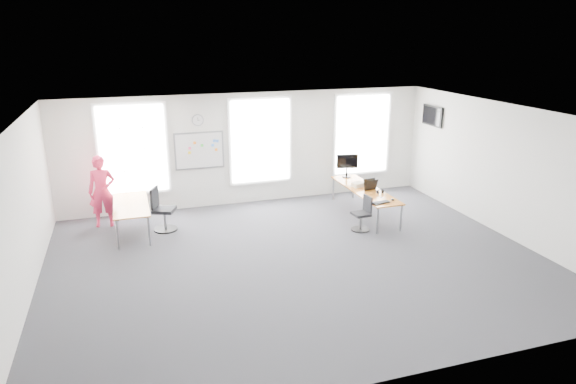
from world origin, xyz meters
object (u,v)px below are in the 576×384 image
object	(u,v)px
desk_right	(365,191)
desk_left	(131,206)
monitor	(347,164)
chair_left	(162,212)
person	(102,191)
keyboard	(381,203)
headphones	(380,191)
chair_right	(363,215)

from	to	relation	value
desk_right	desk_left	size ratio (longest dim) A/B	1.42
monitor	desk_left	bearing A→B (deg)	-160.24
chair_left	person	xyz separation A→B (m)	(-1.31, 0.73, 0.41)
desk_left	person	world-z (taller)	person
keyboard	person	bearing A→B (deg)	144.63
person	desk_left	bearing A→B (deg)	-45.08
chair_left	headphones	size ratio (longest dim) A/B	6.14
desk_left	keyboard	distance (m)	5.82
desk_right	chair_right	world-z (taller)	chair_right
desk_right	chair_right	xyz separation A→B (m)	(-0.53, -0.98, -0.26)
person	keyboard	size ratio (longest dim) A/B	3.81
keyboard	monitor	bearing A→B (deg)	71.21
headphones	monitor	bearing A→B (deg)	93.63
desk_left	headphones	distance (m)	6.00
desk_left	monitor	size ratio (longest dim) A/B	3.02
person	headphones	xyz separation A→B (m)	(6.55, -1.63, -0.15)
headphones	monitor	world-z (taller)	monitor
headphones	chair_left	bearing A→B (deg)	167.41
keyboard	desk_left	bearing A→B (deg)	148.80
desk_left	headphones	size ratio (longest dim) A/B	11.44
headphones	monitor	size ratio (longest dim) A/B	0.26
chair_left	person	bearing A→B (deg)	83.89
chair_right	monitor	size ratio (longest dim) A/B	1.29
desk_right	chair_right	bearing A→B (deg)	-118.12
desk_right	headphones	bearing A→B (deg)	-65.28
desk_left	person	distance (m)	0.95
chair_right	keyboard	world-z (taller)	chair_right
chair_left	monitor	bearing A→B (deg)	-59.26
desk_right	desk_left	xyz separation A→B (m)	(-5.73, 0.51, 0.02)
keyboard	desk_right	bearing A→B (deg)	67.98
desk_right	headphones	xyz separation A→B (m)	(0.20, -0.43, 0.09)
person	headphones	size ratio (longest dim) A/B	10.20
keyboard	monitor	xyz separation A→B (m)	(0.16, 2.29, 0.38)
desk_right	keyboard	xyz separation A→B (m)	(-0.14, -1.13, 0.05)
person	keyboard	distance (m)	6.64
chair_right	chair_left	size ratio (longest dim) A/B	0.80
chair_right	person	bearing A→B (deg)	-114.80
person	monitor	distance (m)	6.37
chair_left	headphones	distance (m)	5.33
desk_left	chair_right	size ratio (longest dim) A/B	2.34
chair_left	keyboard	bearing A→B (deg)	-85.15
desk_left	chair_left	size ratio (longest dim) A/B	1.86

